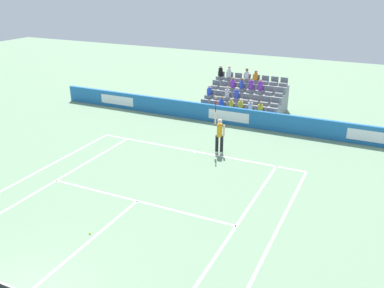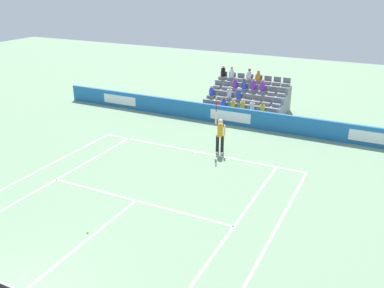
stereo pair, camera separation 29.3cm
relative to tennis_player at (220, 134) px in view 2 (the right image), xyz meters
The scene contains 12 objects.
line_baseline 1.52m from the tennis_player, 18.98° to the left, with size 10.97×0.10×0.01m, color white.
line_service 6.05m from the tennis_player, 79.46° to the left, with size 8.23×0.10×0.01m, color white.
line_centre_service 9.18m from the tennis_player, 83.13° to the left, with size 0.10×6.40×0.01m, color white.
line_singles_sideline_left 8.25m from the tennis_player, 50.52° to the left, with size 0.10×11.89×0.01m, color white.
line_singles_sideline_right 7.08m from the tennis_player, 115.57° to the left, with size 0.10×11.89×0.01m, color white.
line_doubles_sideline_left 9.17m from the tennis_player, 43.86° to the left, with size 0.10×11.89×0.01m, color white.
line_doubles_sideline_right 7.76m from the tennis_player, 124.81° to the left, with size 0.10×11.89×0.01m, color white.
line_centre_mark 1.55m from the tennis_player, 23.53° to the left, with size 0.10×0.20×0.01m, color white.
sponsor_barrier 4.45m from the tennis_player, 75.71° to the right, with size 23.76×0.22×1.06m.
tennis_player is the anchor object (origin of this frame).
stadium_stand 7.30m from the tennis_player, 81.30° to the right, with size 4.96×3.80×2.63m.
loose_tennis_ball 8.63m from the tennis_player, 81.01° to the left, with size 0.07×0.07×0.07m, color #D1E533.
Camera 2 is at (-8.33, 5.44, 8.19)m, focal length 38.87 mm.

